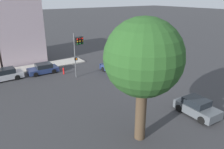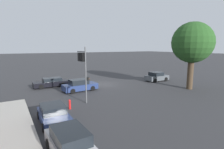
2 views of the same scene
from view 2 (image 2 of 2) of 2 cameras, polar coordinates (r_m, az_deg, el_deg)
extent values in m
plane|color=#333335|center=(27.22, -2.76, -3.19)|extent=(300.00, 300.00, 0.00)
cylinder|color=#423323|center=(26.08, 24.18, 0.28)|extent=(0.79, 0.79, 4.29)
sphere|color=#234C1E|center=(25.83, 24.79, 9.47)|extent=(5.41, 5.41, 5.41)
cylinder|color=#515456|center=(17.86, -8.55, -0.32)|extent=(0.14, 0.14, 5.77)
cylinder|color=#515456|center=(18.29, -10.00, 7.37)|extent=(0.34, 1.53, 0.10)
cube|color=black|center=(17.98, -9.33, 5.61)|extent=(0.34, 0.34, 0.90)
sphere|color=red|center=(18.07, -8.84, 6.59)|extent=(0.20, 0.20, 0.20)
sphere|color=#99660F|center=(18.08, -8.81, 5.64)|extent=(0.20, 0.20, 0.20)
sphere|color=#0F511E|center=(18.10, -8.79, 4.69)|extent=(0.20, 0.20, 0.20)
cube|color=black|center=(18.31, -9.96, 5.65)|extent=(0.34, 0.34, 0.90)
sphere|color=#590F0F|center=(18.40, -9.47, 6.61)|extent=(0.20, 0.20, 0.20)
sphere|color=#99660F|center=(18.41, -9.44, 5.68)|extent=(0.20, 0.20, 0.20)
sphere|color=#0F511E|center=(18.43, -9.42, 4.75)|extent=(0.20, 0.20, 0.20)
cube|color=black|center=(18.65, -10.56, 5.69)|extent=(0.34, 0.34, 0.90)
sphere|color=red|center=(18.73, -10.08, 6.64)|extent=(0.20, 0.20, 0.20)
sphere|color=#99660F|center=(18.74, -10.05, 5.72)|extent=(0.20, 0.20, 0.20)
sphere|color=#0F511E|center=(18.76, -10.03, 4.81)|extent=(0.20, 0.20, 0.20)
cube|color=black|center=(18.01, -8.03, -1.34)|extent=(0.27, 0.38, 0.35)
sphere|color=orange|center=(18.08, -7.66, -1.29)|extent=(0.18, 0.18, 0.18)
cube|color=navy|center=(23.51, -10.37, -3.92)|extent=(4.55, 2.10, 0.74)
cube|color=black|center=(23.30, -10.82, -2.33)|extent=(2.40, 1.78, 0.62)
cylinder|color=black|center=(24.91, -8.26, -3.67)|extent=(0.65, 0.25, 0.64)
cylinder|color=black|center=(23.34, -6.35, -4.49)|extent=(0.65, 0.25, 0.64)
cylinder|color=black|center=(23.88, -14.27, -4.41)|extent=(0.65, 0.25, 0.64)
cylinder|color=black|center=(22.25, -12.71, -5.34)|extent=(0.65, 0.25, 0.64)
cube|color=black|center=(26.83, -19.33, -2.77)|extent=(4.82, 1.85, 0.65)
cube|color=black|center=(26.77, -18.99, -1.54)|extent=(2.52, 1.61, 0.48)
cylinder|color=black|center=(25.79, -22.12, -3.78)|extent=(0.67, 0.23, 0.66)
cylinder|color=black|center=(27.41, -22.74, -3.09)|extent=(0.67, 0.23, 0.66)
cylinder|color=black|center=(26.42, -15.76, -3.16)|extent=(0.67, 0.23, 0.66)
cylinder|color=black|center=(28.01, -16.73, -2.52)|extent=(0.67, 0.23, 0.66)
cube|color=#4C5156|center=(30.66, 14.39, -0.99)|extent=(3.98, 2.09, 0.76)
cube|color=black|center=(30.45, 14.23, 0.23)|extent=(2.10, 1.78, 0.58)
cylinder|color=black|center=(32.17, 14.86, -0.96)|extent=(0.70, 0.25, 0.69)
cylinder|color=black|center=(30.90, 17.16, -1.46)|extent=(0.70, 0.25, 0.69)
cylinder|color=black|center=(30.57, 11.56, -1.35)|extent=(0.70, 0.25, 0.69)
cylinder|color=black|center=(29.24, 13.85, -1.90)|extent=(0.70, 0.25, 0.69)
cube|color=navy|center=(14.45, -18.52, -12.84)|extent=(2.02, 4.03, 0.62)
cube|color=black|center=(14.39, -18.76, -10.41)|extent=(1.74, 2.11, 0.57)
cylinder|color=black|center=(13.59, -13.53, -14.82)|extent=(0.24, 0.64, 0.63)
cylinder|color=black|center=(13.26, -21.36, -15.82)|extent=(0.24, 0.64, 0.63)
cylinder|color=black|center=(15.82, -16.11, -11.45)|extent=(0.24, 0.64, 0.63)
cylinder|color=black|center=(15.53, -22.77, -12.19)|extent=(0.24, 0.64, 0.63)
cube|color=#B7B7BC|center=(10.09, -13.01, -22.46)|extent=(1.91, 4.60, 0.69)
cube|color=black|center=(9.92, -13.53, -18.73)|extent=(1.64, 2.41, 0.62)
cylinder|color=black|center=(11.59, -11.33, -19.11)|extent=(0.24, 0.65, 0.64)
cylinder|color=black|center=(11.18, -19.93, -20.60)|extent=(0.24, 0.65, 0.64)
cylinder|color=red|center=(16.97, -13.62, -9.71)|extent=(0.20, 0.20, 0.75)
sphere|color=red|center=(16.84, -13.67, -8.30)|extent=(0.22, 0.22, 0.22)
camera|label=1|loc=(32.36, 51.24, 13.70)|focal=35.00mm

